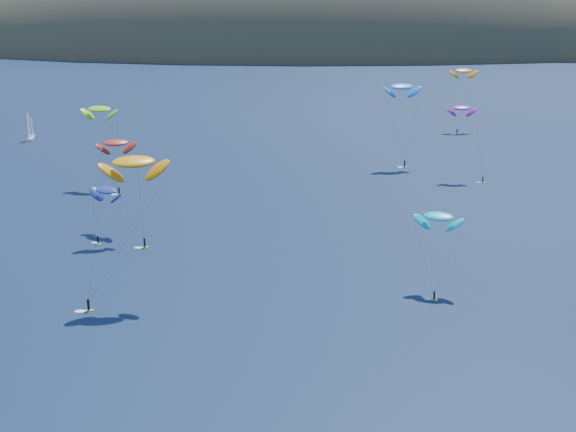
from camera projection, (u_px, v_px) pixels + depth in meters
The scene contains 10 objects.
island at pixel (334, 58), 614.87m from camera, with size 730.00×300.00×210.00m.
sailboat at pixel (31, 137), 261.13m from camera, with size 8.35×7.19×10.24m.
kitesurfer_2 at pixel (134, 162), 130.02m from camera, with size 13.55×12.41×25.73m.
kitesurfer_3 at pixel (99, 109), 200.93m from camera, with size 12.02×14.07×21.94m.
kitesurfer_4 at pixel (402, 87), 221.80m from camera, with size 10.99×7.90×24.79m.
kitesurfer_5 at pixel (439, 217), 135.62m from camera, with size 8.70×9.97×14.81m.
kitesurfer_6 at pixel (462, 108), 208.53m from camera, with size 9.86×8.92×20.48m.
kitesurfer_9 at pixel (116, 143), 160.51m from camera, with size 11.26×11.04×21.63m.
kitesurfer_10 at pixel (106, 190), 165.75m from camera, with size 9.11×12.50×11.34m.
kitesurfer_11 at pixel (464, 71), 273.29m from camera, with size 9.30×12.98×22.65m.
Camera 1 is at (14.68, -61.75, 52.16)m, focal length 50.00 mm.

